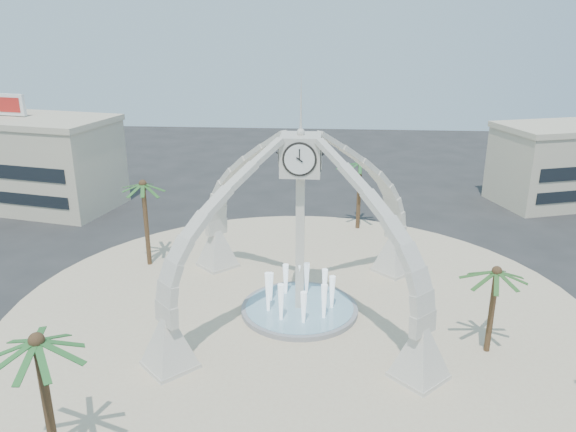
# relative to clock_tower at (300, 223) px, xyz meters

# --- Properties ---
(ground) EXTENTS (140.00, 140.00, 0.00)m
(ground) POSITION_rel_clock_tower_xyz_m (0.00, 0.00, -6.49)
(ground) COLOR #282828
(ground) RESTS_ON ground
(plaza) EXTENTS (40.00, 40.00, 0.06)m
(plaza) POSITION_rel_clock_tower_xyz_m (0.00, 0.00, -6.46)
(plaza) COLOR beige
(plaza) RESTS_ON ground
(clock_tower) EXTENTS (17.94, 17.94, 16.30)m
(clock_tower) POSITION_rel_clock_tower_xyz_m (0.00, 0.00, 0.00)
(clock_tower) COLOR beige
(clock_tower) RESTS_ON ground
(fountain) EXTENTS (8.00, 8.00, 3.62)m
(fountain) POSITION_rel_clock_tower_xyz_m (0.00, 0.00, -6.20)
(fountain) COLOR gray
(fountain) RESTS_ON ground
(building_nw) EXTENTS (23.75, 13.73, 11.90)m
(building_nw) POSITION_rel_clock_tower_xyz_m (-32.00, 22.00, -1.66)
(building_nw) COLOR #C4B899
(building_nw) RESTS_ON ground
(palm_east) EXTENTS (4.74, 4.74, 6.02)m
(palm_east) POSITION_rel_clock_tower_xyz_m (11.59, -3.98, -1.25)
(palm_east) COLOR brown
(palm_east) RESTS_ON ground
(palm_west) EXTENTS (4.09, 4.09, 7.64)m
(palm_west) POSITION_rel_clock_tower_xyz_m (-12.74, 7.02, 0.29)
(palm_west) COLOR brown
(palm_west) RESTS_ON ground
(palm_north) EXTENTS (4.95, 4.95, 7.30)m
(palm_north) POSITION_rel_clock_tower_xyz_m (4.65, 16.93, -0.06)
(palm_north) COLOR brown
(palm_north) RESTS_ON ground
(palm_south) EXTENTS (4.84, 4.84, 7.24)m
(palm_south) POSITION_rel_clock_tower_xyz_m (-10.09, -14.91, -0.16)
(palm_south) COLOR brown
(palm_south) RESTS_ON ground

